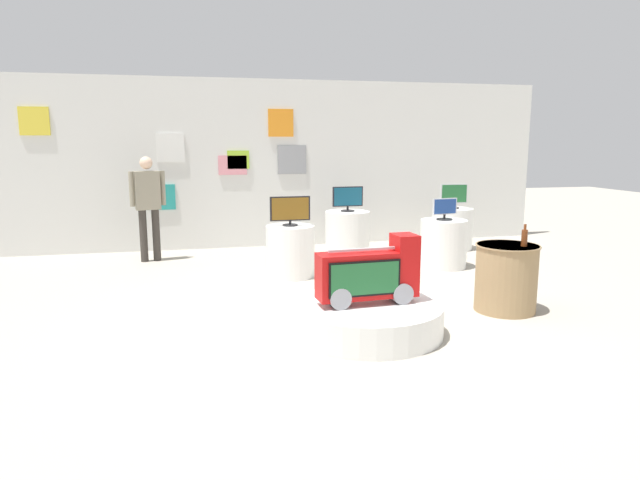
{
  "coord_description": "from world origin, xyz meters",
  "views": [
    {
      "loc": [
        -1.66,
        -5.76,
        1.93
      ],
      "look_at": [
        -0.23,
        0.44,
        0.8
      ],
      "focal_mm": 31.38,
      "sensor_mm": 36.0,
      "label": 1
    }
  ],
  "objects_px": {
    "display_pedestal_center_rear": "(347,232)",
    "tv_on_center_rear": "(348,198)",
    "tv_on_far_right": "(454,195)",
    "bottle_on_side_table": "(524,237)",
    "display_pedestal_far_right": "(452,229)",
    "novelty_firetruck_tv": "(369,276)",
    "display_pedestal_right_rear": "(443,244)",
    "display_pedestal_left_rear": "(290,251)",
    "tv_on_left_rear": "(290,210)",
    "main_display_pedestal": "(367,318)",
    "side_table_round": "(506,277)",
    "tv_on_right_rear": "(445,209)",
    "shopper_browsing_near_truck": "(148,201)"
  },
  "relations": [
    {
      "from": "tv_on_right_rear",
      "to": "bottle_on_side_table",
      "type": "bearing_deg",
      "value": -93.89
    },
    {
      "from": "display_pedestal_right_rear",
      "to": "tv_on_left_rear",
      "type": "bearing_deg",
      "value": -178.44
    },
    {
      "from": "main_display_pedestal",
      "to": "display_pedestal_far_right",
      "type": "distance_m",
      "value": 4.91
    },
    {
      "from": "tv_on_left_rear",
      "to": "bottle_on_side_table",
      "type": "xyz_separation_m",
      "value": [
        2.24,
        -2.3,
        -0.09
      ]
    },
    {
      "from": "tv_on_left_rear",
      "to": "tv_on_center_rear",
      "type": "height_order",
      "value": "tv_on_center_rear"
    },
    {
      "from": "display_pedestal_far_right",
      "to": "tv_on_far_right",
      "type": "distance_m",
      "value": 0.61
    },
    {
      "from": "display_pedestal_far_right",
      "to": "side_table_round",
      "type": "relative_size",
      "value": 0.96
    },
    {
      "from": "tv_on_center_rear",
      "to": "bottle_on_side_table",
      "type": "relative_size",
      "value": 2.14
    },
    {
      "from": "main_display_pedestal",
      "to": "novelty_firetruck_tv",
      "type": "relative_size",
      "value": 1.48
    },
    {
      "from": "display_pedestal_left_rear",
      "to": "display_pedestal_right_rear",
      "type": "relative_size",
      "value": 1.0
    },
    {
      "from": "tv_on_center_rear",
      "to": "bottle_on_side_table",
      "type": "bearing_deg",
      "value": -75.03
    },
    {
      "from": "bottle_on_side_table",
      "to": "tv_on_left_rear",
      "type": "bearing_deg",
      "value": 134.25
    },
    {
      "from": "shopper_browsing_near_truck",
      "to": "display_pedestal_far_right",
      "type": "bearing_deg",
      "value": -1.49
    },
    {
      "from": "novelty_firetruck_tv",
      "to": "display_pedestal_right_rear",
      "type": "distance_m",
      "value": 3.35
    },
    {
      "from": "display_pedestal_far_right",
      "to": "tv_on_far_right",
      "type": "bearing_deg",
      "value": -84.41
    },
    {
      "from": "display_pedestal_left_rear",
      "to": "tv_on_far_right",
      "type": "relative_size",
      "value": 1.49
    },
    {
      "from": "tv_on_right_rear",
      "to": "shopper_browsing_near_truck",
      "type": "xyz_separation_m",
      "value": [
        -4.44,
        1.48,
        0.08
      ]
    },
    {
      "from": "display_pedestal_left_rear",
      "to": "tv_on_right_rear",
      "type": "xyz_separation_m",
      "value": [
        2.4,
        0.06,
        0.54
      ]
    },
    {
      "from": "display_pedestal_left_rear",
      "to": "tv_on_far_right",
      "type": "distance_m",
      "value": 3.56
    },
    {
      "from": "display_pedestal_center_rear",
      "to": "tv_on_center_rear",
      "type": "xyz_separation_m",
      "value": [
        -0.0,
        -0.0,
        0.6
      ]
    },
    {
      "from": "display_pedestal_far_right",
      "to": "side_table_round",
      "type": "xyz_separation_m",
      "value": [
        -1.1,
        -3.6,
        0.02
      ]
    },
    {
      "from": "shopper_browsing_near_truck",
      "to": "display_pedestal_left_rear",
      "type": "bearing_deg",
      "value": -37.08
    },
    {
      "from": "novelty_firetruck_tv",
      "to": "display_pedestal_right_rear",
      "type": "height_order",
      "value": "novelty_firetruck_tv"
    },
    {
      "from": "tv_on_center_rear",
      "to": "display_pedestal_far_right",
      "type": "xyz_separation_m",
      "value": [
        1.96,
        -0.01,
        -0.6
      ]
    },
    {
      "from": "tv_on_center_rear",
      "to": "side_table_round",
      "type": "distance_m",
      "value": 3.75
    },
    {
      "from": "main_display_pedestal",
      "to": "tv_on_far_right",
      "type": "bearing_deg",
      "value": 54.0
    },
    {
      "from": "tv_on_right_rear",
      "to": "side_table_round",
      "type": "height_order",
      "value": "tv_on_right_rear"
    },
    {
      "from": "display_pedestal_center_rear",
      "to": "display_pedestal_right_rear",
      "type": "xyz_separation_m",
      "value": [
        1.16,
        -1.35,
        0.0
      ]
    },
    {
      "from": "main_display_pedestal",
      "to": "display_pedestal_right_rear",
      "type": "bearing_deg",
      "value": 51.71
    },
    {
      "from": "novelty_firetruck_tv",
      "to": "display_pedestal_center_rear",
      "type": "bearing_deg",
      "value": 77.3
    },
    {
      "from": "display_pedestal_left_rear",
      "to": "tv_on_left_rear",
      "type": "relative_size",
      "value": 1.29
    },
    {
      "from": "display_pedestal_center_rear",
      "to": "shopper_browsing_near_truck",
      "type": "bearing_deg",
      "value": 177.81
    },
    {
      "from": "tv_on_right_rear",
      "to": "display_pedestal_far_right",
      "type": "distance_m",
      "value": 1.66
    },
    {
      "from": "display_pedestal_right_rear",
      "to": "tv_on_far_right",
      "type": "relative_size",
      "value": 1.49
    },
    {
      "from": "display_pedestal_right_rear",
      "to": "side_table_round",
      "type": "xyz_separation_m",
      "value": [
        -0.29,
        -2.26,
        0.02
      ]
    },
    {
      "from": "display_pedestal_center_rear",
      "to": "tv_on_center_rear",
      "type": "bearing_deg",
      "value": -90.59
    },
    {
      "from": "tv_on_left_rear",
      "to": "tv_on_center_rear",
      "type": "relative_size",
      "value": 1.08
    },
    {
      "from": "main_display_pedestal",
      "to": "display_pedestal_left_rear",
      "type": "height_order",
      "value": "display_pedestal_left_rear"
    },
    {
      "from": "display_pedestal_right_rear",
      "to": "main_display_pedestal",
      "type": "bearing_deg",
      "value": -128.29
    },
    {
      "from": "tv_on_center_rear",
      "to": "display_pedestal_right_rear",
      "type": "relative_size",
      "value": 0.72
    },
    {
      "from": "tv_on_far_right",
      "to": "bottle_on_side_table",
      "type": "distance_m",
      "value": 3.83
    },
    {
      "from": "tv_on_left_rear",
      "to": "side_table_round",
      "type": "distance_m",
      "value": 3.1
    },
    {
      "from": "display_pedestal_center_rear",
      "to": "display_pedestal_far_right",
      "type": "distance_m",
      "value": 1.96
    },
    {
      "from": "main_display_pedestal",
      "to": "novelty_firetruck_tv",
      "type": "xyz_separation_m",
      "value": [
        0.02,
        -0.01,
        0.44
      ]
    },
    {
      "from": "side_table_round",
      "to": "shopper_browsing_near_truck",
      "type": "height_order",
      "value": "shopper_browsing_near_truck"
    },
    {
      "from": "main_display_pedestal",
      "to": "bottle_on_side_table",
      "type": "relative_size",
      "value": 6.21
    },
    {
      "from": "display_pedestal_center_rear",
      "to": "bottle_on_side_table",
      "type": "relative_size",
      "value": 3.09
    },
    {
      "from": "main_display_pedestal",
      "to": "shopper_browsing_near_truck",
      "type": "height_order",
      "value": "shopper_browsing_near_truck"
    },
    {
      "from": "novelty_firetruck_tv",
      "to": "tv_on_center_rear",
      "type": "distance_m",
      "value": 4.1
    },
    {
      "from": "tv_on_left_rear",
      "to": "tv_on_far_right",
      "type": "distance_m",
      "value": 3.51
    }
  ]
}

